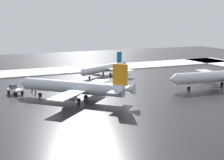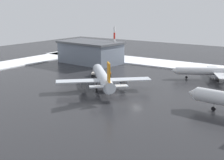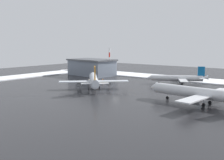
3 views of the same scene
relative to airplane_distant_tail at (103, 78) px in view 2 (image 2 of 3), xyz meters
name	(u,v)px [view 2 (image 2 of 3)]	position (x,y,z in m)	size (l,w,h in m)	color
ground_plane	(137,99)	(-13.46, 3.71, -3.15)	(240.00, 240.00, 0.00)	#232326
snow_bank_far	(206,68)	(-13.46, -46.29, -2.93)	(152.00, 16.00, 0.44)	white
airplane_distant_tail	(103,78)	(0.00, 0.00, 0.00)	(24.72, 25.49, 9.53)	silver
airplane_parked_starboard	(213,71)	(-21.21, -30.55, -0.63)	(23.35, 19.95, 7.61)	silver
pushback_tug	(96,72)	(12.53, -13.02, -1.86)	(4.05, 5.10, 2.50)	silver
ground_crew_by_nose_gear	(111,74)	(7.59, -14.52, -2.18)	(0.36, 0.36, 1.71)	black
ground_crew_near_tug	(105,76)	(7.43, -10.97, -2.18)	(0.36, 0.36, 1.71)	black
antenna_mast	(114,45)	(21.11, -36.27, 4.30)	(0.70, 0.70, 14.90)	red
cargo_hangar	(90,52)	(29.62, -31.54, 1.29)	(26.22, 17.14, 8.80)	slate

